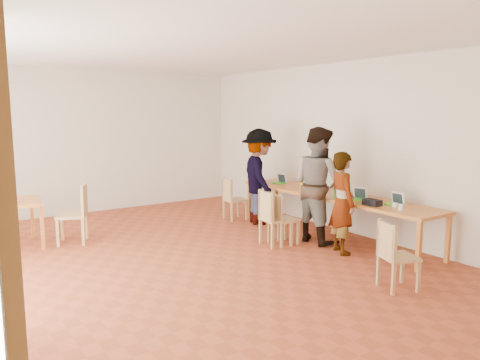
% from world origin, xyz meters
% --- Properties ---
extents(ground, '(8.00, 8.00, 0.00)m').
position_xyz_m(ground, '(0.00, 0.00, 0.00)').
color(ground, '#9B4225').
rests_on(ground, ground).
extents(wall_back, '(6.00, 0.10, 3.00)m').
position_xyz_m(wall_back, '(0.00, 4.00, 1.50)').
color(wall_back, beige).
rests_on(wall_back, ground).
extents(wall_front, '(6.00, 0.10, 3.00)m').
position_xyz_m(wall_front, '(0.00, -4.00, 1.50)').
color(wall_front, beige).
rests_on(wall_front, ground).
extents(wall_right, '(0.10, 8.00, 3.00)m').
position_xyz_m(wall_right, '(3.00, 0.00, 1.50)').
color(wall_right, beige).
rests_on(wall_right, ground).
extents(ceiling, '(6.00, 8.00, 0.04)m').
position_xyz_m(ceiling, '(0.00, 0.00, 3.02)').
color(ceiling, white).
rests_on(ceiling, wall_back).
extents(communal_table, '(0.80, 4.00, 0.75)m').
position_xyz_m(communal_table, '(2.50, -0.35, 0.70)').
color(communal_table, '#C97B2C').
rests_on(communal_table, ground).
extents(side_table, '(0.90, 0.90, 0.75)m').
position_xyz_m(side_table, '(-2.15, 2.05, 0.67)').
color(side_table, '#C97B2C').
rests_on(side_table, ground).
extents(chair_near, '(0.50, 0.50, 0.45)m').
position_xyz_m(chair_near, '(1.36, -2.48, 0.51)').
color(chair_near, tan).
rests_on(chair_near, ground).
extents(chair_mid, '(0.46, 0.46, 0.48)m').
position_xyz_m(chair_mid, '(1.30, -0.19, 0.55)').
color(chair_mid, tan).
rests_on(chair_mid, ground).
extents(chair_far, '(0.41, 0.41, 0.45)m').
position_xyz_m(chair_far, '(1.44, -0.22, 0.52)').
color(chair_far, tan).
rests_on(chair_far, ground).
extents(chair_empty, '(0.42, 0.42, 0.44)m').
position_xyz_m(chair_empty, '(1.77, 1.68, 0.51)').
color(chair_empty, tan).
rests_on(chair_empty, ground).
extents(chair_spare, '(0.59, 0.59, 0.51)m').
position_xyz_m(chair_spare, '(-1.18, 1.73, 0.59)').
color(chair_spare, tan).
rests_on(chair_spare, ground).
extents(person_near, '(0.55, 0.66, 1.55)m').
position_xyz_m(person_near, '(1.96, -1.08, 0.77)').
color(person_near, gray).
rests_on(person_near, ground).
extents(person_mid, '(0.73, 0.93, 1.89)m').
position_xyz_m(person_mid, '(2.11, -0.40, 0.95)').
color(person_mid, gray).
rests_on(person_mid, ground).
extents(person_far, '(1.05, 1.34, 1.82)m').
position_xyz_m(person_far, '(2.05, 1.14, 0.91)').
color(person_far, gray).
rests_on(person_far, ground).
extents(laptop_near, '(0.21, 0.24, 0.20)m').
position_xyz_m(laptop_near, '(2.58, -1.58, 0.81)').
color(laptop_near, '#49C529').
rests_on(laptop_near, communal_table).
extents(laptop_mid, '(0.28, 0.30, 0.20)m').
position_xyz_m(laptop_mid, '(2.47, -0.96, 0.81)').
color(laptop_mid, '#49C529').
rests_on(laptop_mid, communal_table).
extents(laptop_far, '(0.24, 0.26, 0.20)m').
position_xyz_m(laptop_far, '(2.51, 1.05, 0.81)').
color(laptop_far, '#49C529').
rests_on(laptop_far, communal_table).
extents(yellow_mug, '(0.14, 0.14, 0.09)m').
position_xyz_m(yellow_mug, '(2.50, 0.40, 0.80)').
color(yellow_mug, '#F5A60D').
rests_on(yellow_mug, communal_table).
extents(green_bottle, '(0.07, 0.07, 0.28)m').
position_xyz_m(green_bottle, '(2.22, -0.71, 0.89)').
color(green_bottle, '#137113').
rests_on(green_bottle, communal_table).
extents(clear_glass, '(0.07, 0.07, 0.09)m').
position_xyz_m(clear_glass, '(2.33, -1.86, 0.80)').
color(clear_glass, silver).
rests_on(clear_glass, communal_table).
extents(condiment_cup, '(0.08, 0.08, 0.06)m').
position_xyz_m(condiment_cup, '(2.46, -1.66, 0.78)').
color(condiment_cup, white).
rests_on(condiment_cup, communal_table).
extents(pink_phone, '(0.05, 0.10, 0.01)m').
position_xyz_m(pink_phone, '(2.18, -0.28, 0.76)').
color(pink_phone, '#C73040').
rests_on(pink_phone, communal_table).
extents(black_pouch, '(0.16, 0.26, 0.09)m').
position_xyz_m(black_pouch, '(2.27, -1.39, 0.80)').
color(black_pouch, black).
rests_on(black_pouch, communal_table).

